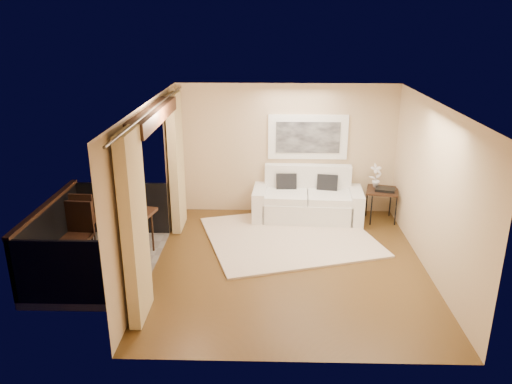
{
  "coord_description": "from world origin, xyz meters",
  "views": [
    {
      "loc": [
        -0.36,
        -7.51,
        3.95
      ],
      "look_at": [
        -0.58,
        0.69,
        1.05
      ],
      "focal_mm": 35.0,
      "sensor_mm": 36.0,
      "label": 1
    }
  ],
  "objects_px": {
    "side_table": "(382,192)",
    "balcony_chair_near": "(78,228)",
    "balcony_chair_far": "(85,214)",
    "ice_bucket": "(121,204)",
    "bistro_table": "(130,217)",
    "sofa": "(307,201)",
    "orchid": "(376,176)"
  },
  "relations": [
    {
      "from": "orchid",
      "to": "bistro_table",
      "type": "bearing_deg",
      "value": -156.54
    },
    {
      "from": "sofa",
      "to": "bistro_table",
      "type": "xyz_separation_m",
      "value": [
        -3.13,
        -1.91,
        0.38
      ]
    },
    {
      "from": "balcony_chair_far",
      "to": "balcony_chair_near",
      "type": "height_order",
      "value": "balcony_chair_near"
    },
    {
      "from": "sofa",
      "to": "balcony_chair_near",
      "type": "relative_size",
      "value": 2.11
    },
    {
      "from": "bistro_table",
      "to": "ice_bucket",
      "type": "distance_m",
      "value": 0.28
    },
    {
      "from": "orchid",
      "to": "balcony_chair_near",
      "type": "xyz_separation_m",
      "value": [
        -5.33,
        -2.13,
        -0.29
      ]
    },
    {
      "from": "balcony_chair_far",
      "to": "balcony_chair_near",
      "type": "bearing_deg",
      "value": 105.42
    },
    {
      "from": "bistro_table",
      "to": "balcony_chair_far",
      "type": "bearing_deg",
      "value": 149.88
    },
    {
      "from": "balcony_chair_near",
      "to": "ice_bucket",
      "type": "relative_size",
      "value": 5.32
    },
    {
      "from": "side_table",
      "to": "balcony_chair_near",
      "type": "height_order",
      "value": "balcony_chair_near"
    },
    {
      "from": "balcony_chair_far",
      "to": "side_table",
      "type": "bearing_deg",
      "value": -164.57
    },
    {
      "from": "side_table",
      "to": "balcony_chair_near",
      "type": "relative_size",
      "value": 0.69
    },
    {
      "from": "orchid",
      "to": "ice_bucket",
      "type": "distance_m",
      "value": 5.01
    },
    {
      "from": "sofa",
      "to": "ice_bucket",
      "type": "height_order",
      "value": "sofa"
    },
    {
      "from": "sofa",
      "to": "balcony_chair_far",
      "type": "bearing_deg",
      "value": -158.84
    },
    {
      "from": "sofa",
      "to": "bistro_table",
      "type": "relative_size",
      "value": 2.66
    },
    {
      "from": "ice_bucket",
      "to": "bistro_table",
      "type": "bearing_deg",
      "value": -37.87
    },
    {
      "from": "orchid",
      "to": "ice_bucket",
      "type": "bearing_deg",
      "value": -158.67
    },
    {
      "from": "balcony_chair_far",
      "to": "ice_bucket",
      "type": "bearing_deg",
      "value": 154.71
    },
    {
      "from": "sofa",
      "to": "bistro_table",
      "type": "distance_m",
      "value": 3.68
    },
    {
      "from": "balcony_chair_far",
      "to": "ice_bucket",
      "type": "xyz_separation_m",
      "value": [
        0.83,
        -0.45,
        0.36
      ]
    },
    {
      "from": "orchid",
      "to": "bistro_table",
      "type": "xyz_separation_m",
      "value": [
        -4.5,
        -1.95,
        -0.15
      ]
    },
    {
      "from": "bistro_table",
      "to": "balcony_chair_far",
      "type": "height_order",
      "value": "balcony_chair_far"
    },
    {
      "from": "side_table",
      "to": "orchid",
      "type": "height_order",
      "value": "orchid"
    },
    {
      "from": "side_table",
      "to": "balcony_chair_far",
      "type": "xyz_separation_m",
      "value": [
        -5.61,
        -1.23,
        -0.04
      ]
    },
    {
      "from": "ice_bucket",
      "to": "balcony_chair_far",
      "type": "bearing_deg",
      "value": 151.63
    },
    {
      "from": "balcony_chair_near",
      "to": "ice_bucket",
      "type": "xyz_separation_m",
      "value": [
        0.66,
        0.3,
        0.31
      ]
    },
    {
      "from": "balcony_chair_far",
      "to": "bistro_table",
      "type": "bearing_deg",
      "value": 152.96
    },
    {
      "from": "orchid",
      "to": "side_table",
      "type": "bearing_deg",
      "value": -50.91
    },
    {
      "from": "orchid",
      "to": "balcony_chair_far",
      "type": "relative_size",
      "value": 0.5
    },
    {
      "from": "sofa",
      "to": "bistro_table",
      "type": "height_order",
      "value": "sofa"
    },
    {
      "from": "sofa",
      "to": "balcony_chair_far",
      "type": "relative_size",
      "value": 2.28
    }
  ]
}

